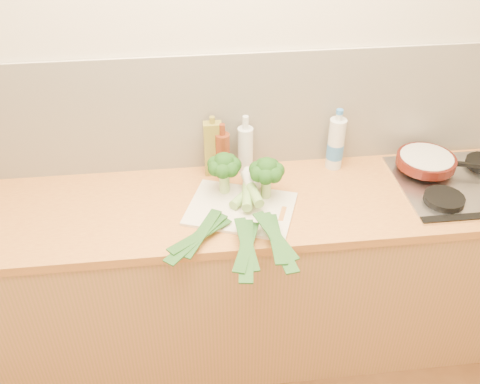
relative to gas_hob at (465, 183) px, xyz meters
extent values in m
plane|color=beige|center=(-1.02, 0.30, 0.39)|extent=(3.50, 0.00, 3.50)
cube|color=silver|center=(-1.02, 0.29, 0.26)|extent=(3.20, 0.02, 0.54)
cube|color=#BA7B4D|center=(-1.02, 0.00, -0.48)|extent=(3.20, 0.60, 0.86)
cube|color=gold|center=(-1.02, 0.00, -0.03)|extent=(3.20, 0.62, 0.04)
cube|color=silver|center=(0.00, 0.00, -0.01)|extent=(0.58, 0.50, 0.01)
cylinder|color=black|center=(-0.15, -0.12, 0.01)|extent=(0.17, 0.17, 0.03)
cylinder|color=black|center=(-0.15, 0.12, 0.01)|extent=(0.17, 0.17, 0.03)
cube|color=beige|center=(-1.01, -0.06, -0.01)|extent=(0.51, 0.44, 0.01)
cylinder|color=#A7CB76|center=(-1.06, 0.06, 0.04)|extent=(0.04, 0.04, 0.09)
sphere|color=#173D10|center=(-1.06, 0.06, 0.15)|extent=(0.09, 0.09, 0.09)
sphere|color=#173D10|center=(-1.02, 0.06, 0.13)|extent=(0.07, 0.07, 0.07)
sphere|color=#173D10|center=(-1.04, 0.10, 0.13)|extent=(0.07, 0.07, 0.07)
sphere|color=#173D10|center=(-1.07, 0.10, 0.13)|extent=(0.07, 0.07, 0.07)
sphere|color=#173D10|center=(-1.10, 0.08, 0.13)|extent=(0.07, 0.07, 0.07)
sphere|color=#173D10|center=(-1.10, 0.05, 0.13)|extent=(0.07, 0.07, 0.07)
sphere|color=#173D10|center=(-1.07, 0.02, 0.13)|extent=(0.07, 0.07, 0.07)
sphere|color=#173D10|center=(-1.04, 0.03, 0.13)|extent=(0.07, 0.07, 0.07)
cylinder|color=#A7CB76|center=(-0.89, 0.01, 0.04)|extent=(0.04, 0.04, 0.09)
sphere|color=#173D10|center=(-0.89, 0.01, 0.14)|extent=(0.09, 0.09, 0.09)
sphere|color=#173D10|center=(-0.85, 0.01, 0.13)|extent=(0.07, 0.07, 0.07)
sphere|color=#173D10|center=(-0.86, 0.04, 0.13)|extent=(0.07, 0.07, 0.07)
sphere|color=#173D10|center=(-0.90, 0.05, 0.13)|extent=(0.07, 0.07, 0.07)
sphere|color=#173D10|center=(-0.93, 0.02, 0.13)|extent=(0.07, 0.07, 0.07)
sphere|color=#173D10|center=(-0.93, -0.01, 0.13)|extent=(0.07, 0.07, 0.07)
sphere|color=#173D10|center=(-0.90, -0.03, 0.13)|extent=(0.07, 0.07, 0.07)
sphere|color=#173D10|center=(-0.86, -0.03, 0.13)|extent=(0.07, 0.07, 0.07)
cylinder|color=white|center=(-0.91, 0.07, 0.02)|extent=(0.10, 0.11, 0.04)
cylinder|color=#79A854|center=(-0.99, -0.02, 0.02)|extent=(0.12, 0.14, 0.04)
cube|color=#194719|center=(-1.18, -0.24, 0.02)|extent=(0.26, 0.22, 0.02)
cube|color=#194719|center=(-1.20, -0.26, 0.02)|extent=(0.26, 0.29, 0.01)
cube|color=#194719|center=(-1.18, -0.23, 0.02)|extent=(0.18, 0.27, 0.02)
cylinder|color=white|center=(-0.96, 0.09, 0.04)|extent=(0.06, 0.13, 0.04)
cylinder|color=#79A854|center=(-0.98, -0.04, 0.04)|extent=(0.06, 0.16, 0.04)
cube|color=#194719|center=(-1.02, -0.34, 0.04)|extent=(0.14, 0.30, 0.02)
cube|color=#194719|center=(-1.02, -0.36, 0.04)|extent=(0.09, 0.34, 0.01)
cube|color=#194719|center=(-1.02, -0.33, 0.04)|extent=(0.06, 0.28, 0.02)
cylinder|color=white|center=(-0.96, 0.05, 0.06)|extent=(0.05, 0.11, 0.04)
cylinder|color=#79A854|center=(-0.95, -0.06, 0.06)|extent=(0.06, 0.13, 0.04)
cube|color=#194719|center=(-0.91, -0.33, 0.06)|extent=(0.06, 0.30, 0.02)
cube|color=#194719|center=(-0.90, -0.35, 0.06)|extent=(0.10, 0.34, 0.01)
cube|color=#194719|center=(-0.91, -0.32, 0.06)|extent=(0.14, 0.28, 0.02)
cylinder|color=#49130C|center=(-0.14, 0.13, 0.05)|extent=(0.26, 0.26, 0.04)
cylinder|color=beige|center=(-0.14, 0.13, 0.07)|extent=(0.24, 0.24, 0.00)
cube|color=black|center=(0.04, 0.07, 0.05)|extent=(0.13, 0.06, 0.02)
cube|color=olive|center=(-1.10, 0.23, 0.12)|extent=(0.08, 0.05, 0.26)
cylinder|color=olive|center=(-1.10, 0.23, 0.26)|extent=(0.02, 0.02, 0.03)
cylinder|color=silver|center=(-0.95, 0.24, 0.09)|extent=(0.07, 0.07, 0.22)
cylinder|color=silver|center=(-0.95, 0.24, 0.23)|extent=(0.03, 0.03, 0.06)
cylinder|color=maroon|center=(-1.05, 0.21, 0.09)|extent=(0.06, 0.06, 0.21)
cylinder|color=maroon|center=(-1.05, 0.21, 0.22)|extent=(0.03, 0.03, 0.05)
cylinder|color=silver|center=(-0.54, 0.22, 0.11)|extent=(0.08, 0.08, 0.24)
cylinder|color=silver|center=(-0.54, 0.22, 0.24)|extent=(0.03, 0.03, 0.03)
cylinder|color=#3372C0|center=(-0.54, 0.22, 0.07)|extent=(0.08, 0.08, 0.07)
camera|label=1|loc=(-1.21, -1.80, 1.36)|focal=40.00mm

